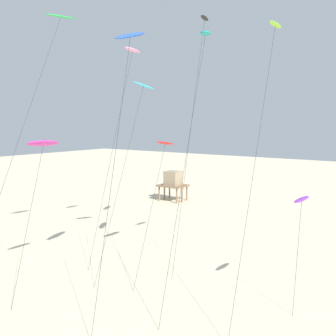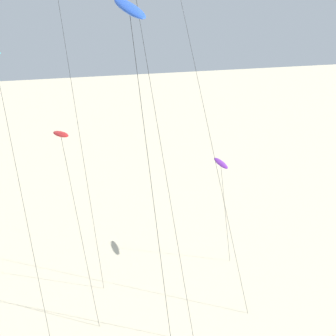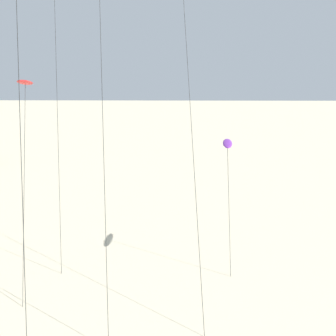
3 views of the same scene
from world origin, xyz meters
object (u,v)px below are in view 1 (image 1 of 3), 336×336
(kite_magenta, at_px, (43,144))
(kite_black, at_px, (204,23))
(kite_blue, at_px, (130,37))
(stilt_house, at_px, (173,181))
(kite_lime, at_px, (274,32))
(kite_cyan, at_px, (143,88))
(kite_red, at_px, (165,144))
(kite_pink, at_px, (132,52))
(kite_teal, at_px, (205,35))
(kite_green, at_px, (59,20))
(kite_purple, at_px, (302,200))

(kite_magenta, height_order, kite_black, kite_black)
(kite_blue, xyz_separation_m, stilt_house, (-20.44, 34.30, -15.92))
(kite_lime, height_order, kite_cyan, kite_lime)
(kite_red, bearing_deg, kite_blue, -70.37)
(kite_black, relative_size, kite_pink, 1.11)
(kite_blue, bearing_deg, kite_teal, 70.14)
(kite_black, distance_m, kite_teal, 8.18)
(kite_lime, relative_size, stilt_house, 4.12)
(kite_blue, bearing_deg, stilt_house, 120.79)
(kite_teal, xyz_separation_m, stilt_house, (-22.68, 28.10, -16.86))
(kite_pink, xyz_separation_m, stilt_house, (-10.96, 23.19, -17.47))
(stilt_house, bearing_deg, kite_lime, -42.67)
(kite_lime, distance_m, kite_teal, 5.38)
(kite_green, relative_size, kite_black, 0.98)
(kite_lime, xyz_separation_m, kite_blue, (-6.52, -9.45, -1.20))
(kite_purple, distance_m, kite_cyan, 18.21)
(kite_green, bearing_deg, kite_purple, 13.23)
(kite_lime, height_order, kite_blue, kite_lime)
(kite_red, bearing_deg, kite_pink, 153.72)
(kite_purple, xyz_separation_m, kite_black, (-11.35, 4.87, 15.18))
(kite_black, height_order, kite_teal, kite_black)
(kite_cyan, bearing_deg, kite_red, -18.05)
(kite_green, xyz_separation_m, kite_black, (9.28, 9.72, 0.41))
(kite_purple, relative_size, stilt_house, 1.60)
(kite_green, relative_size, kite_teal, 1.12)
(kite_cyan, relative_size, kite_pink, 0.82)
(kite_teal, bearing_deg, stilt_house, 128.91)
(kite_purple, bearing_deg, kite_magenta, -151.06)
(kite_lime, bearing_deg, kite_purple, -26.95)
(kite_magenta, relative_size, kite_black, 0.52)
(kite_magenta, distance_m, kite_pink, 15.71)
(kite_blue, bearing_deg, kite_pink, 130.47)
(kite_red, bearing_deg, kite_green, -149.94)
(kite_green, distance_m, kite_pink, 8.42)
(kite_green, distance_m, kite_red, 14.60)
(kite_purple, relative_size, kite_magenta, 0.66)
(kite_red, height_order, stilt_house, kite_red)
(kite_magenta, xyz_separation_m, kite_pink, (-1.81, 12.77, 8.96))
(kite_lime, xyz_separation_m, kite_cyan, (-12.76, -0.51, -3.68))
(kite_magenta, relative_size, stilt_house, 2.40)
(kite_teal, bearing_deg, kite_magenta, -141.57)
(kite_red, bearing_deg, kite_teal, -17.74)
(kite_black, bearing_deg, stilt_house, 130.93)
(kite_cyan, bearing_deg, kite_black, 40.44)
(kite_purple, distance_m, kite_teal, 14.47)
(kite_purple, bearing_deg, kite_pink, 170.39)
(kite_purple, xyz_separation_m, kite_pink, (-19.07, 3.23, 12.96))
(kite_teal, bearing_deg, kite_black, 121.36)
(kite_blue, relative_size, kite_cyan, 1.14)
(kite_blue, bearing_deg, kite_cyan, 124.93)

